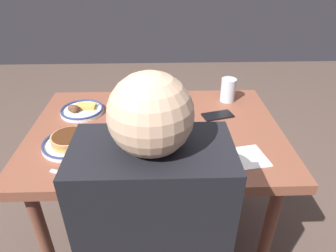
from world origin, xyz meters
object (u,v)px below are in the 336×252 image
object	(u,v)px
butter_knife	(76,177)
fork_near	(165,152)
drinking_glass	(228,91)
paper_napkin	(246,158)
plate_near_main	(138,118)
tea_spoon	(113,176)
plate_center_pancakes	(82,110)
plate_far_companion	(70,142)
cell_phone	(218,115)
coffee_mug	(130,140)

from	to	relation	value
butter_knife	fork_near	bearing A→B (deg)	-156.23
drinking_glass	paper_napkin	size ratio (longest dim) A/B	0.81
plate_near_main	tea_spoon	xyz separation A→B (m)	(0.06, 0.40, -0.01)
plate_center_pancakes	plate_far_companion	xyz separation A→B (m)	(-0.02, 0.28, 0.01)
plate_near_main	tea_spoon	size ratio (longest dim) A/B	1.39
paper_napkin	butter_knife	world-z (taller)	butter_knife
cell_phone	paper_napkin	xyz separation A→B (m)	(-0.05, 0.33, -0.00)
fork_near	tea_spoon	distance (m)	0.23
plate_center_pancakes	cell_phone	xyz separation A→B (m)	(-0.66, 0.06, -0.01)
fork_near	tea_spoon	xyz separation A→B (m)	(0.18, 0.14, 0.00)
fork_near	coffee_mug	bearing A→B (deg)	-6.46
plate_near_main	plate_center_pancakes	size ratio (longest dim) A/B	1.24
plate_far_companion	paper_napkin	world-z (taller)	plate_far_companion
plate_near_main	tea_spoon	bearing A→B (deg)	80.97
butter_knife	tea_spoon	size ratio (longest dim) A/B	1.13
coffee_mug	paper_napkin	world-z (taller)	coffee_mug
plate_near_main	drinking_glass	distance (m)	0.50
plate_near_main	cell_phone	world-z (taller)	plate_near_main
drinking_glass	tea_spoon	size ratio (longest dim) A/B	0.65
plate_center_pancakes	plate_far_companion	distance (m)	0.28
coffee_mug	butter_knife	xyz separation A→B (m)	(0.18, 0.15, -0.05)
plate_center_pancakes	tea_spoon	distance (m)	0.53
paper_napkin	tea_spoon	bearing A→B (deg)	10.76
coffee_mug	drinking_glass	bearing A→B (deg)	-137.37
plate_near_main	butter_knife	distance (m)	0.44
plate_center_pancakes	butter_knife	size ratio (longest dim) A/B	0.99
plate_center_pancakes	paper_napkin	xyz separation A→B (m)	(-0.71, 0.39, -0.01)
plate_far_companion	drinking_glass	distance (m)	0.82
paper_napkin	butter_knife	distance (m)	0.64
coffee_mug	tea_spoon	size ratio (longest dim) A/B	0.56
tea_spoon	drinking_glass	bearing A→B (deg)	-131.59
cell_phone	coffee_mug	bearing A→B (deg)	18.61
paper_napkin	plate_far_companion	bearing A→B (deg)	-8.37
fork_near	butter_knife	bearing A→B (deg)	23.77
coffee_mug	drinking_glass	size ratio (longest dim) A/B	0.86
plate_near_main	coffee_mug	world-z (taller)	coffee_mug
plate_center_pancakes	tea_spoon	bearing A→B (deg)	113.99
plate_center_pancakes	coffee_mug	size ratio (longest dim) A/B	1.99
drinking_glass	cell_phone	distance (m)	0.19
plate_center_pancakes	paper_napkin	distance (m)	0.81
butter_knife	plate_near_main	bearing A→B (deg)	-115.94
plate_center_pancakes	paper_napkin	bearing A→B (deg)	151.57
plate_far_companion	coffee_mug	bearing A→B (deg)	170.23
drinking_glass	fork_near	distance (m)	0.57
coffee_mug	cell_phone	size ratio (longest dim) A/B	0.72
plate_center_pancakes	coffee_mug	bearing A→B (deg)	129.06
paper_napkin	plate_near_main	bearing A→B (deg)	-34.98
plate_center_pancakes	fork_near	bearing A→B (deg)	139.41
plate_far_companion	drinking_glass	xyz separation A→B (m)	(-0.72, -0.39, 0.03)
plate_center_pancakes	coffee_mug	xyz separation A→B (m)	(-0.26, 0.33, 0.04)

